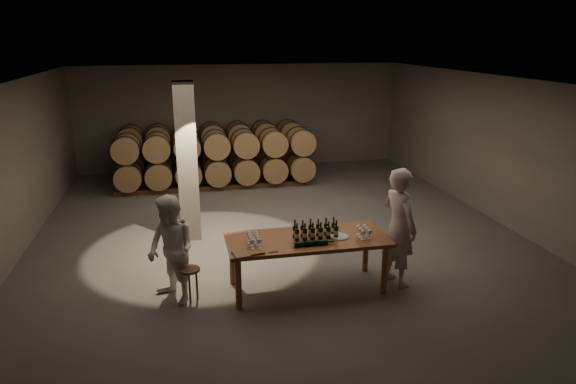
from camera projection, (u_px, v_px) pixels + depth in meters
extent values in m
plane|color=#555350|center=(278.00, 234.00, 10.87)|extent=(12.00, 12.00, 0.00)
plane|color=#605E59|center=(277.00, 80.00, 9.94)|extent=(12.00, 12.00, 0.00)
plane|color=#686459|center=(241.00, 117.00, 16.02)|extent=(10.00, 0.00, 10.00)
plane|color=#686459|center=(400.00, 306.00, 4.79)|extent=(10.00, 0.00, 10.00)
plane|color=#686459|center=(10.00, 174.00, 9.40)|extent=(0.00, 12.00, 12.00)
plane|color=#686459|center=(498.00, 150.00, 11.41)|extent=(0.00, 12.00, 12.00)
cube|color=gray|center=(187.00, 163.00, 10.23)|extent=(0.40, 0.40, 3.20)
cylinder|color=brown|center=(238.00, 284.00, 7.77)|extent=(0.10, 0.10, 0.84)
cylinder|color=brown|center=(385.00, 270.00, 8.24)|extent=(0.10, 0.10, 0.84)
cylinder|color=brown|center=(232.00, 261.00, 8.58)|extent=(0.10, 0.10, 0.84)
cylinder|color=brown|center=(366.00, 249.00, 9.05)|extent=(0.10, 0.10, 0.84)
cube|color=brown|center=(307.00, 240.00, 8.28)|extent=(2.60, 1.10, 0.06)
cube|color=#52301C|center=(215.00, 175.00, 15.24)|extent=(5.48, 0.10, 0.12)
cube|color=#52301C|center=(213.00, 170.00, 15.80)|extent=(5.48, 0.10, 0.12)
cylinder|color=#A17C49|center=(133.00, 163.00, 14.93)|extent=(0.70, 0.95, 0.70)
cylinder|color=black|center=(132.00, 165.00, 14.69)|extent=(0.73, 0.04, 0.73)
cylinder|color=black|center=(133.00, 161.00, 15.18)|extent=(0.73, 0.04, 0.73)
cylinder|color=#A17C49|center=(160.00, 162.00, 15.09)|extent=(0.70, 0.95, 0.70)
cylinder|color=black|center=(160.00, 164.00, 14.85)|extent=(0.73, 0.04, 0.73)
cylinder|color=black|center=(160.00, 160.00, 15.33)|extent=(0.73, 0.04, 0.73)
cylinder|color=#A17C49|center=(187.00, 161.00, 15.25)|extent=(0.70, 0.95, 0.70)
cylinder|color=black|center=(187.00, 163.00, 15.00)|extent=(0.73, 0.04, 0.73)
cylinder|color=black|center=(187.00, 159.00, 15.49)|extent=(0.73, 0.04, 0.73)
cylinder|color=#A17C49|center=(213.00, 159.00, 15.40)|extent=(0.70, 0.95, 0.70)
cylinder|color=black|center=(214.00, 161.00, 15.16)|extent=(0.73, 0.04, 0.73)
cylinder|color=black|center=(213.00, 157.00, 15.65)|extent=(0.73, 0.04, 0.73)
cylinder|color=#A17C49|center=(239.00, 158.00, 15.56)|extent=(0.70, 0.95, 0.70)
cylinder|color=black|center=(240.00, 160.00, 15.32)|extent=(0.73, 0.04, 0.73)
cylinder|color=black|center=(238.00, 156.00, 15.80)|extent=(0.73, 0.04, 0.73)
cylinder|color=#A17C49|center=(265.00, 157.00, 15.72)|extent=(0.70, 0.95, 0.70)
cylinder|color=black|center=(266.00, 159.00, 15.47)|extent=(0.73, 0.04, 0.73)
cylinder|color=black|center=(263.00, 155.00, 15.96)|extent=(0.73, 0.04, 0.73)
cylinder|color=#A17C49|center=(289.00, 156.00, 15.87)|extent=(0.70, 0.95, 0.70)
cylinder|color=black|center=(291.00, 157.00, 15.63)|extent=(0.73, 0.04, 0.73)
cylinder|color=black|center=(288.00, 154.00, 16.12)|extent=(0.73, 0.04, 0.73)
cylinder|color=#A17C49|center=(130.00, 138.00, 14.72)|extent=(0.70, 0.95, 0.70)
cylinder|color=black|center=(130.00, 140.00, 14.48)|extent=(0.73, 0.04, 0.73)
cylinder|color=black|center=(131.00, 136.00, 14.96)|extent=(0.73, 0.04, 0.73)
cylinder|color=#A17C49|center=(158.00, 137.00, 14.88)|extent=(0.70, 0.95, 0.70)
cylinder|color=black|center=(158.00, 139.00, 14.63)|extent=(0.73, 0.04, 0.73)
cylinder|color=black|center=(159.00, 135.00, 15.12)|extent=(0.73, 0.04, 0.73)
cylinder|color=#A17C49|center=(186.00, 136.00, 15.03)|extent=(0.70, 0.95, 0.70)
cylinder|color=black|center=(186.00, 138.00, 14.79)|extent=(0.73, 0.04, 0.73)
cylinder|color=black|center=(185.00, 134.00, 15.27)|extent=(0.73, 0.04, 0.73)
cylinder|color=#A17C49|center=(212.00, 135.00, 15.19)|extent=(0.70, 0.95, 0.70)
cylinder|color=black|center=(213.00, 137.00, 14.95)|extent=(0.73, 0.04, 0.73)
cylinder|color=black|center=(212.00, 133.00, 15.43)|extent=(0.73, 0.04, 0.73)
cylinder|color=#A17C49|center=(239.00, 134.00, 15.34)|extent=(0.70, 0.95, 0.70)
cylinder|color=black|center=(240.00, 136.00, 15.10)|extent=(0.73, 0.04, 0.73)
cylinder|color=black|center=(238.00, 132.00, 15.59)|extent=(0.73, 0.04, 0.73)
cylinder|color=#A17C49|center=(264.00, 133.00, 15.50)|extent=(0.70, 0.95, 0.70)
cylinder|color=black|center=(266.00, 135.00, 15.26)|extent=(0.73, 0.04, 0.73)
cylinder|color=black|center=(263.00, 131.00, 15.74)|extent=(0.73, 0.04, 0.73)
cylinder|color=#A17C49|center=(289.00, 132.00, 15.66)|extent=(0.70, 0.95, 0.70)
cylinder|color=black|center=(291.00, 134.00, 15.41)|extent=(0.73, 0.04, 0.73)
cylinder|color=black|center=(288.00, 131.00, 15.90)|extent=(0.73, 0.04, 0.73)
cube|color=#52301C|center=(219.00, 188.00, 13.93)|extent=(5.48, 0.10, 0.12)
cube|color=#52301C|center=(217.00, 182.00, 14.50)|extent=(5.48, 0.10, 0.12)
cylinder|color=#A17C49|center=(129.00, 175.00, 13.63)|extent=(0.70, 0.95, 0.70)
cylinder|color=black|center=(128.00, 178.00, 13.38)|extent=(0.73, 0.04, 0.73)
cylinder|color=black|center=(130.00, 173.00, 13.87)|extent=(0.73, 0.04, 0.73)
cylinder|color=#A17C49|center=(159.00, 174.00, 13.78)|extent=(0.70, 0.95, 0.70)
cylinder|color=black|center=(159.00, 176.00, 13.54)|extent=(0.73, 0.04, 0.73)
cylinder|color=black|center=(159.00, 171.00, 14.03)|extent=(0.73, 0.04, 0.73)
cylinder|color=#A17C49|center=(188.00, 172.00, 13.94)|extent=(0.70, 0.95, 0.70)
cylinder|color=black|center=(189.00, 175.00, 13.70)|extent=(0.73, 0.04, 0.73)
cylinder|color=black|center=(188.00, 170.00, 14.18)|extent=(0.73, 0.04, 0.73)
cylinder|color=#A17C49|center=(217.00, 171.00, 14.09)|extent=(0.70, 0.95, 0.70)
cylinder|color=black|center=(218.00, 173.00, 13.85)|extent=(0.73, 0.04, 0.73)
cylinder|color=black|center=(216.00, 168.00, 14.34)|extent=(0.73, 0.04, 0.73)
cylinder|color=#A17C49|center=(245.00, 169.00, 14.25)|extent=(0.70, 0.95, 0.70)
cylinder|color=black|center=(247.00, 172.00, 14.01)|extent=(0.73, 0.04, 0.73)
cylinder|color=black|center=(244.00, 167.00, 14.49)|extent=(0.73, 0.04, 0.73)
cylinder|color=#A17C49|center=(273.00, 168.00, 14.41)|extent=(0.70, 0.95, 0.70)
cylinder|color=black|center=(275.00, 170.00, 14.16)|extent=(0.73, 0.04, 0.73)
cylinder|color=black|center=(271.00, 166.00, 14.65)|extent=(0.73, 0.04, 0.73)
cylinder|color=#A17C49|center=(300.00, 166.00, 14.56)|extent=(0.70, 0.95, 0.70)
cylinder|color=black|center=(302.00, 169.00, 14.32)|extent=(0.73, 0.04, 0.73)
cylinder|color=black|center=(298.00, 164.00, 14.81)|extent=(0.73, 0.04, 0.73)
cylinder|color=#A17C49|center=(126.00, 148.00, 13.41)|extent=(0.70, 0.95, 0.70)
cylinder|color=black|center=(125.00, 150.00, 13.17)|extent=(0.73, 0.04, 0.73)
cylinder|color=black|center=(127.00, 146.00, 13.65)|extent=(0.73, 0.04, 0.73)
cylinder|color=#A17C49|center=(157.00, 147.00, 13.57)|extent=(0.70, 0.95, 0.70)
cylinder|color=black|center=(157.00, 149.00, 13.32)|extent=(0.73, 0.04, 0.73)
cylinder|color=black|center=(157.00, 145.00, 13.81)|extent=(0.73, 0.04, 0.73)
cylinder|color=#A17C49|center=(187.00, 146.00, 13.72)|extent=(0.70, 0.95, 0.70)
cylinder|color=black|center=(187.00, 148.00, 13.48)|extent=(0.73, 0.04, 0.73)
cylinder|color=black|center=(187.00, 144.00, 13.97)|extent=(0.73, 0.04, 0.73)
cylinder|color=#A17C49|center=(216.00, 144.00, 13.88)|extent=(0.70, 0.95, 0.70)
cylinder|color=black|center=(217.00, 146.00, 13.64)|extent=(0.73, 0.04, 0.73)
cylinder|color=black|center=(215.00, 142.00, 14.12)|extent=(0.73, 0.04, 0.73)
cylinder|color=#A17C49|center=(245.00, 143.00, 14.04)|extent=(0.70, 0.95, 0.70)
cylinder|color=black|center=(246.00, 145.00, 13.79)|extent=(0.73, 0.04, 0.73)
cylinder|color=black|center=(244.00, 141.00, 14.28)|extent=(0.73, 0.04, 0.73)
cylinder|color=#A17C49|center=(273.00, 142.00, 14.19)|extent=(0.70, 0.95, 0.70)
cylinder|color=black|center=(274.00, 144.00, 13.95)|extent=(0.73, 0.04, 0.73)
cylinder|color=black|center=(271.00, 140.00, 14.44)|extent=(0.73, 0.04, 0.73)
cylinder|color=#A17C49|center=(300.00, 141.00, 14.35)|extent=(0.70, 0.95, 0.70)
cylinder|color=black|center=(302.00, 143.00, 14.11)|extent=(0.73, 0.04, 0.73)
cylinder|color=black|center=(298.00, 139.00, 14.59)|extent=(0.73, 0.04, 0.73)
cylinder|color=black|center=(297.00, 235.00, 8.12)|extent=(0.07, 0.07, 0.20)
cylinder|color=silver|center=(297.00, 235.00, 8.13)|extent=(0.08, 0.08, 0.06)
cylinder|color=black|center=(297.00, 226.00, 8.08)|extent=(0.03, 0.03, 0.08)
cylinder|color=gold|center=(297.00, 224.00, 8.07)|extent=(0.03, 0.03, 0.02)
cylinder|color=black|center=(295.00, 232.00, 8.26)|extent=(0.07, 0.07, 0.20)
cylinder|color=silver|center=(295.00, 232.00, 8.27)|extent=(0.08, 0.08, 0.06)
cylinder|color=black|center=(295.00, 223.00, 8.22)|extent=(0.03, 0.03, 0.08)
cylinder|color=maroon|center=(295.00, 221.00, 8.21)|extent=(0.03, 0.03, 0.02)
cylinder|color=black|center=(305.00, 234.00, 8.15)|extent=(0.07, 0.07, 0.20)
cylinder|color=silver|center=(305.00, 235.00, 8.15)|extent=(0.08, 0.08, 0.06)
cylinder|color=black|center=(305.00, 226.00, 8.11)|extent=(0.03, 0.03, 0.08)
cylinder|color=maroon|center=(305.00, 223.00, 8.09)|extent=(0.03, 0.03, 0.02)
cylinder|color=black|center=(303.00, 231.00, 8.29)|extent=(0.07, 0.07, 0.20)
cylinder|color=silver|center=(303.00, 231.00, 8.29)|extent=(0.08, 0.08, 0.06)
cylinder|color=black|center=(303.00, 223.00, 8.25)|extent=(0.03, 0.03, 0.08)
cylinder|color=gold|center=(303.00, 220.00, 8.23)|extent=(0.03, 0.03, 0.02)
cylinder|color=black|center=(313.00, 234.00, 8.17)|extent=(0.07, 0.07, 0.20)
cylinder|color=silver|center=(313.00, 234.00, 8.18)|extent=(0.08, 0.08, 0.06)
cylinder|color=black|center=(313.00, 225.00, 8.13)|extent=(0.03, 0.03, 0.08)
cylinder|color=gold|center=(313.00, 223.00, 8.12)|extent=(0.03, 0.03, 0.02)
cylinder|color=black|center=(310.00, 230.00, 8.32)|extent=(0.07, 0.07, 0.20)
cylinder|color=silver|center=(310.00, 231.00, 8.32)|extent=(0.08, 0.08, 0.06)
cylinder|color=black|center=(311.00, 222.00, 8.27)|extent=(0.03, 0.03, 0.08)
cylinder|color=maroon|center=(311.00, 219.00, 8.26)|extent=(0.03, 0.03, 0.02)
cylinder|color=black|center=(321.00, 233.00, 8.20)|extent=(0.07, 0.07, 0.20)
cylinder|color=silver|center=(321.00, 234.00, 8.20)|extent=(0.08, 0.08, 0.06)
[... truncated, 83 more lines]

